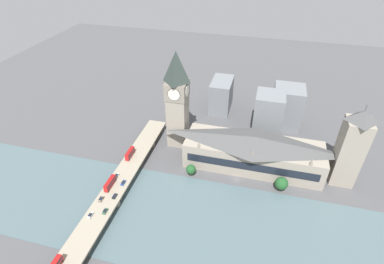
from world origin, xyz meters
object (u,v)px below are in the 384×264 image
double_decker_bus_mid (110,183)px  car_southbound_tail (115,196)px  double_decker_bus_rear (130,153)px  road_bridge (109,198)px  car_northbound_lead (101,199)px  car_southbound_mid (117,176)px  clock_tower (177,99)px  parliament_hall (253,152)px  car_northbound_mid (105,211)px  car_northbound_tail (90,215)px  car_southbound_lead (123,183)px  victoria_tower (350,148)px

double_decker_bus_mid → car_southbound_tail: (-7.22, -6.40, -2.04)m
double_decker_bus_mid → double_decker_bus_rear: double_decker_bus_rear is taller
road_bridge → car_northbound_lead: bearing=131.5°
double_decker_bus_mid → car_southbound_mid: bearing=1.4°
road_bridge → car_northbound_lead: car_northbound_lead is taller
clock_tower → car_southbound_mid: clock_tower is taller
car_northbound_lead → car_southbound_mid: car_northbound_lead is taller
parliament_hall → car_northbound_mid: parliament_hall is taller
car_northbound_mid → car_southbound_tail: (11.40, -0.07, -0.06)m
clock_tower → double_decker_bus_mid: size_ratio=6.29×
double_decker_bus_rear → car_northbound_mid: (-47.81, -6.34, -2.03)m
car_northbound_mid → parliament_hall: bearing=-48.0°
road_bridge → car_northbound_tail: (-14.85, 3.23, 1.77)m
double_decker_bus_rear → car_northbound_tail: bearing=179.9°
clock_tower → car_northbound_mid: 87.33m
parliament_hall → car_northbound_tail: size_ratio=21.86×
double_decker_bus_mid → car_southbound_lead: (4.12, -6.52, -2.01)m
double_decker_bus_mid → car_southbound_lead: size_ratio=2.64×
car_northbound_lead → car_southbound_mid: 20.00m
parliament_hall → double_decker_bus_mid: 94.37m
victoria_tower → double_decker_bus_rear: (-19.39, 137.49, -16.80)m
road_bridge → car_northbound_tail: size_ratio=40.33×
parliament_hall → double_decker_bus_mid: (-48.51, 80.90, -2.75)m
clock_tower → car_northbound_tail: size_ratio=17.24×
car_southbound_tail → clock_tower: bearing=-15.0°
double_decker_bus_rear → car_southbound_lead: double_decker_bus_rear is taller
victoria_tower → road_bridge: bearing=112.9°
double_decker_bus_mid → car_southbound_lead: double_decker_bus_mid is taller
double_decker_bus_rear → victoria_tower: bearing=-82.0°
car_northbound_tail → car_northbound_mid: bearing=-55.3°
parliament_hall → car_northbound_mid: (-67.14, 74.57, -4.72)m
double_decker_bus_mid → car_northbound_lead: bearing=179.0°
parliament_hall → car_southbound_tail: (-55.73, 74.50, -4.78)m
victoria_tower → car_northbound_tail: 156.31m
double_decker_bus_rear → car_northbound_tail: (-52.28, 0.12, -2.14)m
clock_tower → double_decker_bus_rear: clock_tower is taller
victoria_tower → car_southbound_lead: bearing=108.7°
clock_tower → car_northbound_mid: bearing=167.0°
car_southbound_lead → car_southbound_tail: size_ratio=1.07×
car_southbound_lead → car_southbound_mid: bearing=54.9°
clock_tower → car_northbound_lead: clock_tower is taller
double_decker_bus_mid → car_southbound_mid: (8.84, 0.21, -2.02)m
clock_tower → car_southbound_tail: 77.06m
car_northbound_mid → car_southbound_tail: 11.40m
double_decker_bus_rear → car_northbound_mid: bearing=-172.5°
victoria_tower → car_southbound_lead: (-44.45, 130.97, -18.86)m
victoria_tower → car_southbound_lead: 139.58m
car_northbound_mid → car_southbound_mid: (27.47, 6.54, -0.05)m
car_southbound_tail → car_southbound_mid: bearing=22.4°
car_southbound_lead → car_northbound_tail: bearing=166.3°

